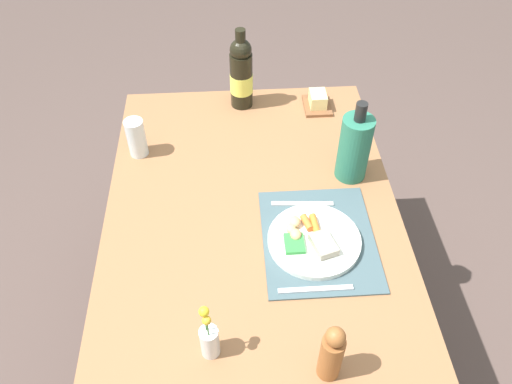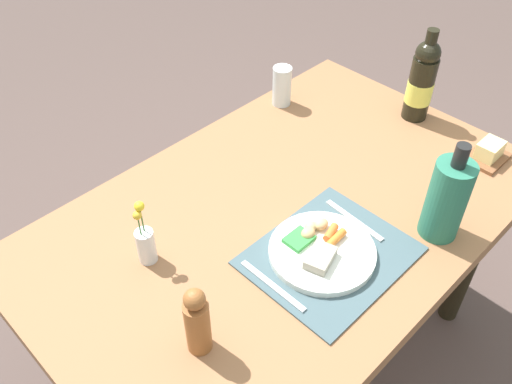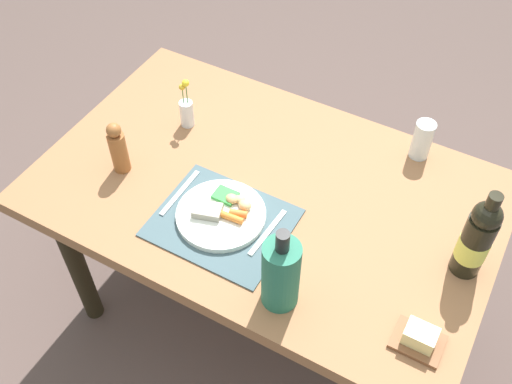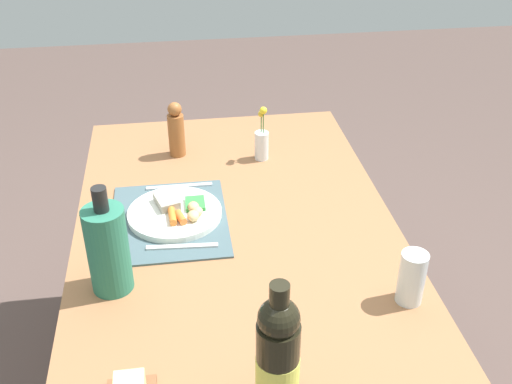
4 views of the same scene
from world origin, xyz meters
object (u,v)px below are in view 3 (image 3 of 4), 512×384
Objects in this scene: fork at (180,193)px; cooler_bottle at (281,274)px; knife at (268,232)px; pepper_mill at (118,148)px; dining_table at (266,207)px; flower_vase at (187,111)px; butter_dish at (419,338)px; water_tumbler at (422,142)px; dinner_plate at (222,213)px; wine_bottle at (477,239)px.

fork is 0.71× the size of cooler_bottle.
pepper_mill is at bearing -176.84° from knife.
dining_table is 0.43m from flower_vase.
flower_vase is at bearing 157.20° from butter_dish.
knife is at bearing -31.48° from flower_vase.
knife is 0.54m from pepper_mill.
knife is 0.60m from water_tumbler.
cooler_bottle is at bearing -30.16° from dinner_plate.
pepper_mill is 0.67× the size of cooler_bottle.
dining_table is 7.44× the size of knife.
flower_vase reaches higher than dining_table.
knife is 0.51m from butter_dish.
water_tumbler is at bearing 51.45° from dinner_plate.
cooler_bottle is (-0.37, -0.05, 0.09)m from butter_dish.
fork is at bearing 158.02° from cooler_bottle.
water_tumbler is (0.37, 0.37, 0.15)m from dining_table.
butter_dish is 0.68× the size of pepper_mill.
wine_bottle is at bearing -54.79° from water_tumbler.
flower_vase is (-0.75, -0.24, 0.00)m from water_tumbler.
cooler_bottle is at bearing -140.38° from wine_bottle.
water_tumbler is at bearing 77.95° from cooler_bottle.
fork is 0.49m from cooler_bottle.
knife is 0.67× the size of cooler_bottle.
flower_vase reaches higher than water_tumbler.
butter_dish is 0.68× the size of flower_vase.
dinner_plate is 0.16m from fork.
flower_vase is (-0.32, 0.30, 0.04)m from dinner_plate.
pepper_mill is (-0.22, 0.00, 0.08)m from fork.
butter_dish is 0.95× the size of water_tumbler.
pepper_mill is (-0.54, 0.01, 0.08)m from knife.
pepper_mill reaches higher than dinner_plate.
butter_dish is (0.50, -0.12, 0.02)m from knife.
wine_bottle is at bearing 10.80° from fork.
knife is 0.24m from cooler_bottle.
wine_bottle reaches higher than butter_dish.
water_tumbler is at bearing 108.74° from butter_dish.
wine_bottle is 1.62× the size of pepper_mill.
pepper_mill is 1.00× the size of flower_vase.
wine_bottle reaches higher than flower_vase.
wine_bottle is at bearing 0.68° from dining_table.
pepper_mill is at bearing 172.96° from butter_dish.
dinner_plate is 0.94× the size of cooler_bottle.
dining_table is at bearing 34.60° from fork.
cooler_bottle is at bearing -21.84° from fork.
pepper_mill is at bearing 179.30° from fork.
wine_bottle is at bearing -6.95° from flower_vase.
water_tumbler is 0.72m from cooler_bottle.
flower_vase is (0.07, 0.28, -0.03)m from pepper_mill.
wine_bottle reaches higher than water_tumbler.
flower_vase is at bearing 119.05° from fork.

